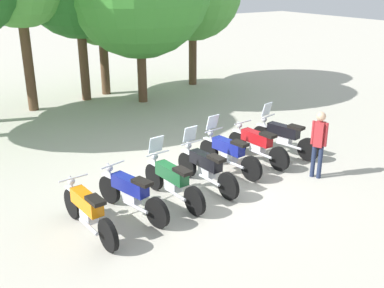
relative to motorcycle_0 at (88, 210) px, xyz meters
name	(u,v)px	position (x,y,z in m)	size (l,w,h in m)	color
ground_plane	(203,185)	(3.10, 0.58, -0.50)	(80.00, 80.00, 0.00)	#BCB7A8
motorcycle_0	(88,210)	(0.00, 0.00, 0.00)	(0.62, 2.19, 0.99)	black
motorcycle_1	(131,192)	(1.03, 0.23, 0.00)	(0.78, 2.14, 0.99)	black
motorcycle_2	(172,180)	(2.06, 0.28, 0.01)	(0.62, 2.19, 1.37)	black
motorcycle_3	(206,167)	(3.10, 0.47, 0.01)	(0.62, 2.19, 1.37)	black
motorcycle_4	(228,152)	(4.13, 0.95, 0.01)	(0.62, 2.18, 1.37)	black
motorcycle_5	(257,144)	(5.16, 1.04, 0.00)	(0.62, 2.19, 0.99)	black
motorcycle_6	(283,136)	(6.19, 1.11, 0.01)	(0.73, 2.16, 1.37)	black
person_0	(319,140)	(5.73, -0.57, 0.50)	(0.30, 0.40, 1.71)	#232D4C
tree_4	(100,1)	(4.62, 10.26, 3.31)	(3.57, 3.57, 5.61)	brown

